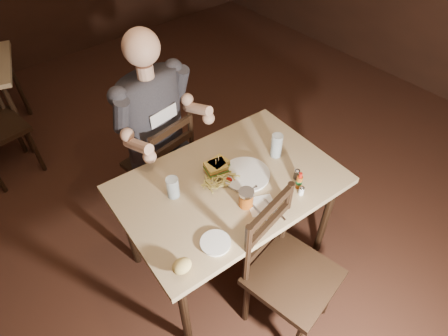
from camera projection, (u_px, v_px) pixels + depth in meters
room_shell at (236, 72)px, 1.88m from camera, size 7.00×7.00×7.00m
main_table at (229, 191)px, 2.25m from camera, size 1.34×0.94×0.77m
chair_far at (160, 163)px, 2.77m from camera, size 0.47×0.51×0.90m
chair_near at (293, 277)px, 2.08m from camera, size 0.52×0.56×0.96m
diner at (155, 108)px, 2.38m from camera, size 0.64×0.54×1.02m
dinner_plate at (246, 175)px, 2.23m from camera, size 0.30×0.30×0.02m
sandwich_left at (216, 165)px, 2.20m from camera, size 0.14×0.13×0.10m
sandwich_right at (218, 163)px, 2.22m from camera, size 0.12×0.10×0.10m
fries_pile at (219, 179)px, 2.17m from camera, size 0.25×0.19×0.04m
ketchup_dollop at (229, 180)px, 2.18m from camera, size 0.05×0.05×0.01m
glass_left at (173, 187)px, 2.08m from camera, size 0.08×0.08×0.13m
glass_right at (277, 146)px, 2.31m from camera, size 0.07×0.07×0.16m
hot_sauce at (299, 180)px, 2.13m from camera, size 0.04×0.04×0.11m
salt_shaker at (301, 191)px, 2.11m from camera, size 0.03×0.03×0.06m
pepper_shaker at (297, 174)px, 2.20m from camera, size 0.04×0.04×0.07m
syrup_dispenser at (246, 198)px, 2.04m from camera, size 0.09×0.09×0.11m
napkin at (262, 205)px, 2.07m from camera, size 0.19×0.19×0.00m
knife at (256, 209)px, 2.05m from camera, size 0.03×0.20×0.00m
fork at (275, 210)px, 2.04m from camera, size 0.03×0.18×0.01m
side_plate at (216, 243)px, 1.89m from camera, size 0.16×0.16×0.01m
bread_roll at (182, 266)px, 1.76m from camera, size 0.11×0.09×0.06m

